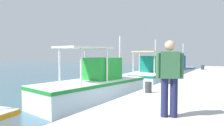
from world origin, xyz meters
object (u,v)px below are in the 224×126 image
Objects in this scene: fisherman_standing at (169,75)px; mooring_bollard_fourth at (203,67)px; fishing_boat_third at (93,86)px; mooring_bollard_second at (148,87)px; fishing_boat_fourth at (149,74)px; mooring_bollard_third at (169,79)px; fishing_boat_fifth at (173,69)px.

mooring_bollard_fourth is (14.65, 1.44, -0.73)m from fisherman_standing.
fishing_boat_third reaches higher than mooring_bollard_fourth.
mooring_bollard_second is at bearing 31.44° from fisherman_standing.
fishing_boat_fourth is 12.39× the size of mooring_bollard_second.
mooring_bollard_second is at bearing -158.16° from fishing_boat_fourth.
fishing_boat_third is 2.98m from mooring_bollard_second.
mooring_bollard_fourth is (12.30, 0.00, -0.01)m from mooring_bollard_second.
mooring_bollard_second is (-7.21, -2.89, 0.33)m from fishing_boat_fourth.
mooring_bollard_second is (-0.60, -2.90, 0.30)m from fishing_boat_third.
mooring_bollard_fourth is at bearing -13.94° from fishing_boat_third.
mooring_bollard_third is (4.85, 1.44, -0.72)m from fisherman_standing.
mooring_bollard_third is at bearing 0.00° from mooring_bollard_second.
fishing_boat_fifth is at bearing 12.06° from mooring_bollard_second.
mooring_bollard_third reaches higher than mooring_bollard_fourth.
fisherman_standing is at bearing -124.17° from fishing_boat_third.
mooring_bollard_third is at bearing -180.00° from mooring_bollard_fourth.
mooring_bollard_second is at bearing -180.00° from mooring_bollard_fourth.
mooring_bollard_third is (1.90, -2.90, 0.31)m from fishing_boat_third.
fisherman_standing is at bearing -148.56° from mooring_bollard_second.
fishing_boat_third reaches higher than mooring_bollard_third.
fishing_boat_fourth is at bearing 31.53° from mooring_bollard_third.
fishing_boat_fourth reaches higher than mooring_bollard_third.
fishing_boat_fourth is 6.17m from fishing_boat_fifth.
fisherman_standing reaches higher than mooring_bollard_second.
fisherman_standing is (-2.95, -4.34, 1.02)m from fishing_boat_third.
fisherman_standing is 4.48× the size of mooring_bollard_fourth.
mooring_bollard_third is 9.80m from mooring_bollard_fourth.
fishing_boat_fifth is at bearing 69.28° from mooring_bollard_fourth.
fisherman_standing is 2.85m from mooring_bollard_second.
fishing_boat_third is at bearing 179.80° from fishing_boat_fifth.
mooring_bollard_fourth is at bearing 5.60° from fisherman_standing.
mooring_bollard_second is 2.50m from mooring_bollard_third.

